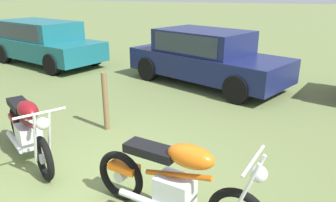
# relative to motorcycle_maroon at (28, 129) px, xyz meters

# --- Properties ---
(ground_plane) EXTENTS (120.00, 120.00, 0.00)m
(ground_plane) POSITION_rel_motorcycle_maroon_xyz_m (1.22, -0.36, -0.48)
(ground_plane) COLOR olive
(motorcycle_maroon) EXTENTS (1.80, 1.24, 1.02)m
(motorcycle_maroon) POSITION_rel_motorcycle_maroon_xyz_m (0.00, 0.00, 0.00)
(motorcycle_maroon) COLOR black
(motorcycle_maroon) RESTS_ON ground
(motorcycle_orange) EXTENTS (2.08, 0.65, 1.02)m
(motorcycle_orange) POSITION_rel_motorcycle_maroon_xyz_m (2.51, -0.45, 0.00)
(motorcycle_orange) COLOR black
(motorcycle_orange) RESTS_ON ground
(car_teal) EXTENTS (4.48, 2.70, 1.43)m
(car_teal) POSITION_rel_motorcycle_maroon_xyz_m (-4.55, 5.31, 0.35)
(car_teal) COLOR #19606B
(car_teal) RESTS_ON ground
(car_navy) EXTENTS (4.60, 3.13, 1.43)m
(car_navy) POSITION_rel_motorcycle_maroon_xyz_m (1.24, 5.01, 0.31)
(car_navy) COLOR #161E4C
(car_navy) RESTS_ON ground
(fence_post_wooden) EXTENTS (0.10, 0.10, 1.06)m
(fence_post_wooden) POSITION_rel_motorcycle_maroon_xyz_m (0.45, 1.38, 0.05)
(fence_post_wooden) COLOR brown
(fence_post_wooden) RESTS_ON ground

